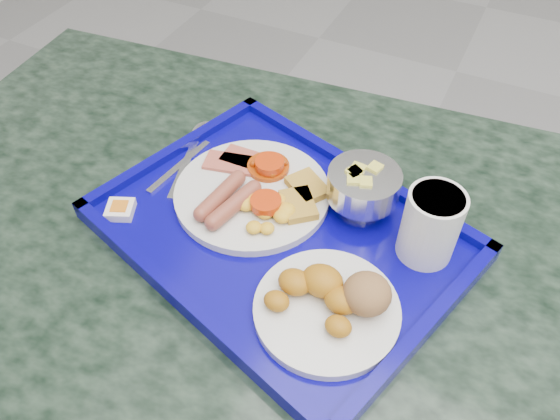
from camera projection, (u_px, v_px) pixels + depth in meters
name	position (u px, v px, depth m)	size (l,w,h in m)	color
table	(265.00, 324.00, 0.90)	(1.30, 0.93, 0.77)	slate
tray	(280.00, 233.00, 0.76)	(0.57, 0.48, 0.03)	#07027E
main_plate	(256.00, 193.00, 0.79)	(0.23, 0.23, 0.04)	silver
bread_plate	(332.00, 301.00, 0.65)	(0.18, 0.18, 0.06)	silver
fruit_bowl	(363.00, 185.00, 0.75)	(0.10, 0.10, 0.07)	silver
juice_cup	(431.00, 224.00, 0.69)	(0.07, 0.07, 0.10)	white
spoon	(196.00, 139.00, 0.88)	(0.05, 0.18, 0.01)	silver
knife	(187.00, 160.00, 0.85)	(0.01, 0.17, 0.00)	silver
jam_packet	(120.00, 209.00, 0.77)	(0.05, 0.05, 0.01)	white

